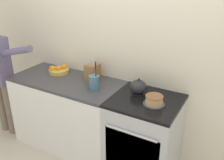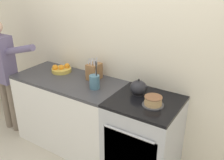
{
  "view_description": "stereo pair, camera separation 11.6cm",
  "coord_description": "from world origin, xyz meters",
  "px_view_note": "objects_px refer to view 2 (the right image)",
  "views": [
    {
      "loc": [
        1.15,
        -1.79,
        2.13
      ],
      "look_at": [
        -0.04,
        0.3,
        1.08
      ],
      "focal_mm": 40.0,
      "sensor_mm": 36.0,
      "label": 1
    },
    {
      "loc": [
        1.25,
        -1.73,
        2.13
      ],
      "look_at": [
        -0.04,
        0.3,
        1.08
      ],
      "focal_mm": 40.0,
      "sensor_mm": 36.0,
      "label": 2
    }
  ],
  "objects_px": {
    "tea_kettle": "(139,88)",
    "fruit_bowl": "(61,69)",
    "knife_block": "(94,71)",
    "stove_range": "(143,138)",
    "utensil_crock": "(95,82)",
    "layer_cake": "(153,101)",
    "person_baker": "(3,68)"
  },
  "relations": [
    {
      "from": "layer_cake",
      "to": "utensil_crock",
      "type": "relative_size",
      "value": 0.66
    },
    {
      "from": "stove_range",
      "to": "utensil_crock",
      "type": "bearing_deg",
      "value": -176.2
    },
    {
      "from": "layer_cake",
      "to": "knife_block",
      "type": "distance_m",
      "value": 0.89
    },
    {
      "from": "knife_block",
      "to": "person_baker",
      "type": "height_order",
      "value": "person_baker"
    },
    {
      "from": "tea_kettle",
      "to": "person_baker",
      "type": "relative_size",
      "value": 0.14
    },
    {
      "from": "stove_range",
      "to": "tea_kettle",
      "type": "height_order",
      "value": "tea_kettle"
    },
    {
      "from": "tea_kettle",
      "to": "stove_range",
      "type": "bearing_deg",
      "value": -36.26
    },
    {
      "from": "stove_range",
      "to": "person_baker",
      "type": "relative_size",
      "value": 0.58
    },
    {
      "from": "knife_block",
      "to": "person_baker",
      "type": "relative_size",
      "value": 0.18
    },
    {
      "from": "tea_kettle",
      "to": "knife_block",
      "type": "height_order",
      "value": "knife_block"
    },
    {
      "from": "fruit_bowl",
      "to": "person_baker",
      "type": "distance_m",
      "value": 0.8
    },
    {
      "from": "layer_cake",
      "to": "knife_block",
      "type": "bearing_deg",
      "value": 165.94
    },
    {
      "from": "tea_kettle",
      "to": "utensil_crock",
      "type": "xyz_separation_m",
      "value": [
        -0.48,
        -0.13,
        0.01
      ]
    },
    {
      "from": "layer_cake",
      "to": "person_baker",
      "type": "distance_m",
      "value": 2.09
    },
    {
      "from": "knife_block",
      "to": "person_baker",
      "type": "bearing_deg",
      "value": -162.11
    },
    {
      "from": "stove_range",
      "to": "utensil_crock",
      "type": "xyz_separation_m",
      "value": [
        -0.6,
        -0.04,
        0.54
      ]
    },
    {
      "from": "tea_kettle",
      "to": "utensil_crock",
      "type": "relative_size",
      "value": 0.67
    },
    {
      "from": "knife_block",
      "to": "stove_range",
      "type": "bearing_deg",
      "value": -12.56
    },
    {
      "from": "tea_kettle",
      "to": "person_baker",
      "type": "bearing_deg",
      "value": -170.34
    },
    {
      "from": "stove_range",
      "to": "tea_kettle",
      "type": "xyz_separation_m",
      "value": [
        -0.13,
        0.09,
        0.54
      ]
    },
    {
      "from": "knife_block",
      "to": "fruit_bowl",
      "type": "distance_m",
      "value": 0.5
    },
    {
      "from": "utensil_crock",
      "to": "tea_kettle",
      "type": "bearing_deg",
      "value": 15.69
    },
    {
      "from": "layer_cake",
      "to": "utensil_crock",
      "type": "height_order",
      "value": "utensil_crock"
    },
    {
      "from": "layer_cake",
      "to": "tea_kettle",
      "type": "distance_m",
      "value": 0.27
    },
    {
      "from": "tea_kettle",
      "to": "fruit_bowl",
      "type": "xyz_separation_m",
      "value": [
        -1.14,
        0.04,
        -0.04
      ]
    },
    {
      "from": "tea_kettle",
      "to": "layer_cake",
      "type": "bearing_deg",
      "value": -31.39
    },
    {
      "from": "layer_cake",
      "to": "person_baker",
      "type": "height_order",
      "value": "person_baker"
    },
    {
      "from": "layer_cake",
      "to": "fruit_bowl",
      "type": "xyz_separation_m",
      "value": [
        -1.37,
        0.18,
        -0.01
      ]
    },
    {
      "from": "stove_range",
      "to": "utensil_crock",
      "type": "height_order",
      "value": "utensil_crock"
    },
    {
      "from": "knife_block",
      "to": "utensil_crock",
      "type": "bearing_deg",
      "value": -52.8
    },
    {
      "from": "layer_cake",
      "to": "tea_kettle",
      "type": "height_order",
      "value": "tea_kettle"
    },
    {
      "from": "knife_block",
      "to": "tea_kettle",
      "type": "bearing_deg",
      "value": -6.86
    }
  ]
}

